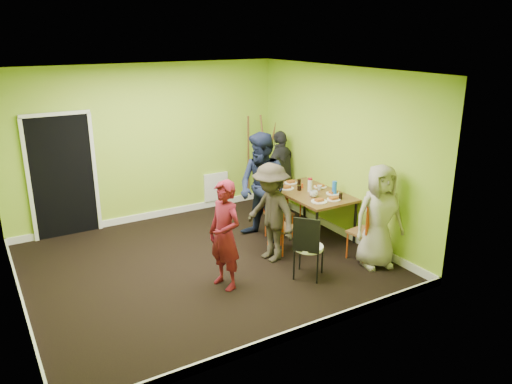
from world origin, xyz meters
TOP-DOWN VIEW (x-y plane):
  - ground at (0.00, 0.00)m, footprint 5.00×5.00m
  - room_walls at (-0.02, 0.04)m, footprint 5.04×4.54m
  - dining_table at (2.05, 0.14)m, footprint 0.90×1.50m
  - chair_left_far at (1.44, 0.28)m, footprint 0.42×0.42m
  - chair_left_near at (1.18, -0.22)m, footprint 0.44×0.44m
  - chair_back_end at (2.17, 1.24)m, footprint 0.50×0.57m
  - chair_front_end at (2.16, -1.14)m, footprint 0.44×0.44m
  - chair_bentwood at (1.05, -1.15)m, footprint 0.52×0.51m
  - easel at (2.20, 2.02)m, footprint 0.72×0.68m
  - plate_near_left at (1.80, 0.50)m, footprint 0.25×0.25m
  - plate_near_right at (1.86, -0.33)m, footprint 0.26×0.26m
  - plate_far_back at (2.04, 0.73)m, footprint 0.22×0.22m
  - plate_far_front at (2.12, -0.37)m, footprint 0.22×0.22m
  - plate_wall_back at (2.34, 0.27)m, footprint 0.22×0.22m
  - plate_wall_front at (2.31, -0.12)m, footprint 0.24×0.24m
  - thermos at (2.05, 0.17)m, footprint 0.08×0.08m
  - blue_bottle at (2.31, -0.15)m, footprint 0.08×0.08m
  - orange_bottle at (2.05, 0.39)m, footprint 0.04×0.04m
  - glass_mid at (1.93, 0.32)m, footprint 0.07×0.07m
  - glass_back at (2.12, 0.58)m, footprint 0.06×0.06m
  - glass_front at (2.23, -0.40)m, footprint 0.06×0.06m
  - cup_a at (1.93, -0.09)m, footprint 0.13×0.13m
  - cup_b at (2.23, 0.16)m, footprint 0.09×0.09m
  - person_standing at (-0.03, -0.76)m, footprint 0.48×0.61m
  - person_left_far at (1.23, 0.34)m, footprint 0.92×1.04m
  - person_left_near at (0.94, -0.36)m, footprint 0.68×1.04m
  - person_back_end at (2.26, 1.39)m, footprint 0.99×0.67m
  - person_front_end at (2.18, -1.32)m, footprint 0.85×0.66m

SIDE VIEW (x-z plane):
  - ground at x=0.00m, z-range 0.00..0.00m
  - chair_left_near at x=1.18m, z-range 0.05..0.92m
  - chair_left_far at x=1.44m, z-range 0.06..0.96m
  - chair_bentwood at x=1.05m, z-range 0.05..0.99m
  - chair_front_end at x=2.16m, z-range 0.06..0.99m
  - dining_table at x=2.05m, z-range 0.32..1.07m
  - person_standing at x=-0.03m, z-range 0.00..1.49m
  - person_left_near at x=0.94m, z-range 0.00..1.50m
  - plate_near_left at x=1.80m, z-range 0.75..0.76m
  - plate_near_right at x=1.86m, z-range 0.75..0.76m
  - plate_far_back at x=2.04m, z-range 0.75..0.76m
  - plate_far_front at x=2.12m, z-range 0.75..0.76m
  - plate_wall_back at x=2.34m, z-range 0.75..0.76m
  - plate_wall_front at x=2.31m, z-range 0.75..0.76m
  - chair_back_end at x=2.17m, z-range 0.22..1.31m
  - person_front_end at x=2.18m, z-range 0.00..1.54m
  - person_back_end at x=2.26m, z-range 0.00..1.55m
  - orange_bottle at x=2.05m, z-range 0.75..0.83m
  - cup_b at x=2.23m, z-range 0.75..0.83m
  - glass_mid at x=1.93m, z-range 0.75..0.84m
  - glass_back at x=2.12m, z-range 0.75..0.85m
  - cup_a at x=1.93m, z-range 0.75..0.85m
  - glass_front at x=2.23m, z-range 0.75..0.86m
  - thermos at x=2.05m, z-range 0.75..0.96m
  - blue_bottle at x=2.31m, z-range 0.75..0.97m
  - easel at x=2.20m, z-range -0.01..1.79m
  - person_left_far at x=1.23m, z-range 0.00..1.80m
  - room_walls at x=-0.02m, z-range -0.42..2.40m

